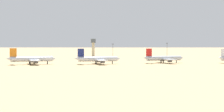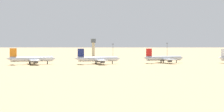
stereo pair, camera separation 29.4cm
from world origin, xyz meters
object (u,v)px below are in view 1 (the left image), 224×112
at_px(parked_jet_navy_2, 97,59).
at_px(light_pole_mid, 113,50).
at_px(control_tower, 93,46).
at_px(light_pole_west, 167,49).
at_px(parked_jet_red_3, 163,58).
at_px(parked_jet_orange_1, 31,59).

distance_m(parked_jet_navy_2, light_pole_mid, 103.98).
bearing_deg(control_tower, light_pole_west, -33.83).
bearing_deg(parked_jet_red_3, light_pole_west, 61.57).
distance_m(parked_jet_red_3, light_pole_west, 91.02).
bearing_deg(light_pole_mid, parked_jet_red_3, -73.42).
xyz_separation_m(control_tower, light_pole_mid, (16.62, -40.95, -3.48)).
height_order(parked_jet_orange_1, light_pole_west, light_pole_west).
distance_m(control_tower, light_pole_west, 86.27).
bearing_deg(light_pole_west, light_pole_mid, 172.69).
bearing_deg(parked_jet_orange_1, light_pole_west, 24.07).
height_order(parked_jet_orange_1, light_pole_mid, light_pole_mid).
relative_size(parked_jet_navy_2, light_pole_west, 2.33).
relative_size(control_tower, light_pole_mid, 1.36).
height_order(parked_jet_orange_1, control_tower, control_tower).
bearing_deg(parked_jet_navy_2, parked_jet_orange_1, 169.79).
distance_m(parked_jet_navy_2, light_pole_west, 123.67).
height_order(parked_jet_navy_2, light_pole_mid, light_pole_mid).
bearing_deg(parked_jet_navy_2, light_pole_west, 42.13).
bearing_deg(parked_jet_navy_2, parked_jet_red_3, 0.18).
bearing_deg(parked_jet_red_3, parked_jet_orange_1, 171.20).
height_order(control_tower, light_pole_mid, control_tower).
xyz_separation_m(parked_jet_orange_1, parked_jet_navy_2, (49.82, -2.70, -0.13)).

